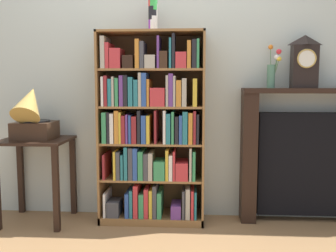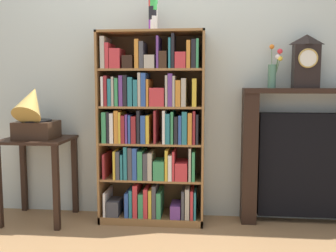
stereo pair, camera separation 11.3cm
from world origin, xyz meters
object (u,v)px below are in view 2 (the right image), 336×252
at_px(flower_vase, 273,70).
at_px(mantel_clock, 306,61).
at_px(side_table_left, 38,159).
at_px(cup_stack, 153,15).
at_px(gramophone, 34,115).
at_px(bookshelf, 151,133).
at_px(fireplace_mantel, 309,158).

bearing_deg(flower_vase, mantel_clock, -1.28).
relative_size(side_table_left, mantel_clock, 1.65).
bearing_deg(mantel_clock, cup_stack, -179.11).
height_order(side_table_left, gramophone, gramophone).
distance_m(bookshelf, mantel_clock, 1.36).
relative_size(bookshelf, fireplace_mantel, 1.41).
distance_m(side_table_left, fireplace_mantel, 2.24).
bearing_deg(bookshelf, side_table_left, -175.60).
xyz_separation_m(side_table_left, gramophone, (0.00, -0.05, 0.37)).
distance_m(bookshelf, side_table_left, 0.97).
height_order(side_table_left, flower_vase, flower_vase).
bearing_deg(side_table_left, cup_stack, 7.04).
bearing_deg(gramophone, fireplace_mantel, 5.21).
bearing_deg(flower_vase, gramophone, -174.37).
relative_size(bookshelf, cup_stack, 5.65).
height_order(bookshelf, cup_stack, cup_stack).
bearing_deg(cup_stack, gramophone, -170.23).
bearing_deg(cup_stack, bookshelf, -109.19).
xyz_separation_m(cup_stack, flower_vase, (0.96, 0.02, -0.45)).
relative_size(bookshelf, flower_vase, 4.44).
distance_m(gramophone, mantel_clock, 2.22).
distance_m(bookshelf, cup_stack, 0.95).
bearing_deg(gramophone, cup_stack, 9.77).
bearing_deg(bookshelf, cup_stack, 70.81).
height_order(bookshelf, side_table_left, bookshelf).
xyz_separation_m(side_table_left, mantel_clock, (2.17, 0.14, 0.80)).
xyz_separation_m(mantel_clock, flower_vase, (-0.25, 0.01, -0.07)).
relative_size(cup_stack, mantel_clock, 0.66).
distance_m(bookshelf, fireplace_mantel, 1.31).
bearing_deg(cup_stack, side_table_left, -172.96).
height_order(bookshelf, gramophone, bookshelf).
relative_size(cup_stack, fireplace_mantel, 0.25).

